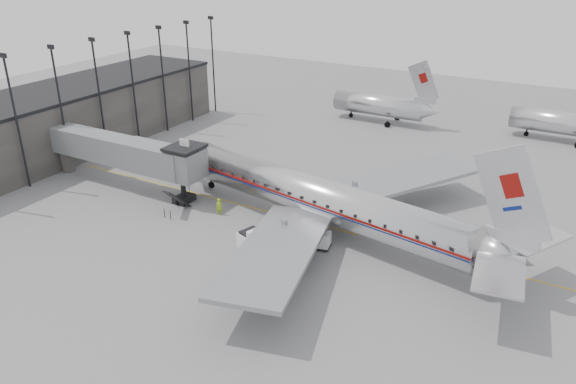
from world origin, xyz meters
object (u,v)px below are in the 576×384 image
Objects in this scene: airliner at (324,200)px; ramp_worker at (219,207)px; service_van at (264,244)px; baggage_cart_white at (320,240)px; baggage_cart_navy at (301,233)px.

airliner is 11.39m from ramp_worker.
service_van reaches higher than baggage_cart_white.
ramp_worker is (-8.55, 4.98, -0.42)m from service_van.
airliner is 22.78× the size of ramp_worker.
service_van is at bearing -103.62° from baggage_cart_navy.
service_van is 2.34× the size of baggage_cart_navy.
baggage_cart_navy is at bearing 168.74° from baggage_cart_white.
airliner is at bearing 99.11° from baggage_cart_white.
airliner reaches higher than service_van.
baggage_cart_navy is (1.57, 3.98, -0.38)m from service_van.
airliner reaches higher than baggage_cart_navy.
service_van is 5.37m from baggage_cart_white.
service_van is at bearing -97.96° from airliner.
baggage_cart_white is (1.20, -3.22, -2.44)m from airliner.
airliner is 16.79× the size of baggage_cart_navy.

